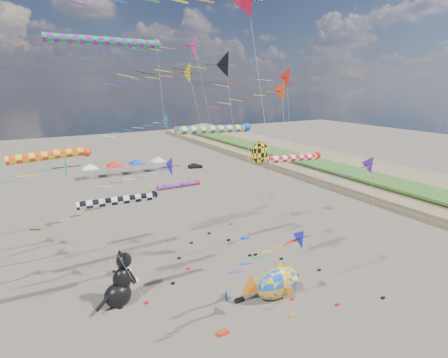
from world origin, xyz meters
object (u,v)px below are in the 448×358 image
cat_inflatable (120,279)px  person_adult (294,283)px  fish_inflatable (277,283)px  parked_car (195,166)px  child_green (283,267)px  child_blue (226,296)px

cat_inflatable → person_adult: cat_inflatable is taller
fish_inflatable → parked_car: bearing=73.2°
fish_inflatable → parked_car: fish_inflatable is taller
fish_inflatable → parked_car: size_ratio=1.76×
child_green → child_blue: 8.26m
fish_inflatable → child_blue: fish_inflatable is taller
person_adult → child_blue: person_adult is taller
child_green → cat_inflatable: bearing=-155.9°
person_adult → parked_car: (13.33, 51.61, -0.15)m
fish_inflatable → child_green: size_ratio=6.18×
fish_inflatable → cat_inflatable: bearing=153.9°
fish_inflatable → parked_car: 54.07m
child_blue → fish_inflatable: bearing=-64.9°
person_adult → child_green: person_adult is taller
parked_car → child_blue: bearing=175.3°
person_adult → parked_car: 53.30m
cat_inflatable → parked_car: (28.62, 45.38, -1.93)m
cat_inflatable → child_blue: (8.57, -4.47, -2.05)m
child_green → person_adult: bearing=-78.4°
person_adult → child_green: (1.38, 3.39, -0.25)m
person_adult → fish_inflatable: bearing=172.1°
child_blue → parked_car: parked_car is taller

